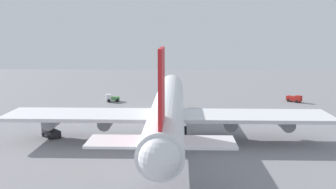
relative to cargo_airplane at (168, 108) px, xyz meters
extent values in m
plane|color=gray|center=(0.41, 0.00, -6.05)|extent=(293.91, 293.91, 0.00)
cylinder|color=silver|center=(0.41, 0.00, 0.12)|extent=(67.52, 6.51, 6.51)
sphere|color=silver|center=(34.17, 0.00, 0.12)|extent=(6.38, 6.38, 6.38)
sphere|color=silver|center=(-33.35, 0.00, 0.12)|extent=(5.53, 5.53, 5.53)
cube|color=red|center=(-27.95, 0.00, 8.57)|extent=(9.45, 0.50, 10.41)
cube|color=silver|center=(-29.30, -5.18, 1.09)|extent=(6.08, 9.76, 0.36)
cube|color=silver|center=(-29.30, 5.18, 1.09)|extent=(6.08, 9.76, 0.36)
cube|color=silver|center=(-2.97, -17.35, -0.86)|extent=(11.48, 30.80, 0.70)
cube|color=silver|center=(-2.97, 17.35, -0.86)|extent=(11.48, 30.80, 0.70)
cylinder|color=gray|center=(-1.97, -12.73, -2.58)|extent=(5.21, 2.73, 2.73)
cylinder|color=gray|center=(-1.97, -24.13, -2.58)|extent=(5.21, 2.73, 2.73)
cylinder|color=gray|center=(-1.97, 12.73, -2.58)|extent=(5.21, 2.73, 2.73)
cylinder|color=gray|center=(-1.97, 24.13, -2.58)|extent=(5.21, 2.73, 2.73)
cylinder|color=black|center=(22.01, 0.00, -4.59)|extent=(0.70, 0.70, 2.91)
cylinder|color=black|center=(-2.97, -3.58, -4.59)|extent=(0.70, 0.70, 2.91)
cylinder|color=black|center=(-2.97, 3.58, -4.59)|extent=(0.70, 0.70, 2.91)
cube|color=#B21E19|center=(41.41, -39.50, -4.74)|extent=(2.45, 2.45, 1.75)
cube|color=#B21E19|center=(43.11, -37.86, -4.95)|extent=(3.32, 3.29, 1.35)
cylinder|color=black|center=(40.77, -38.81, -5.62)|extent=(0.81, 0.79, 0.85)
cylinder|color=black|center=(42.08, -40.17, -5.62)|extent=(0.81, 0.79, 0.85)
cylinder|color=black|center=(42.88, -36.77, -5.62)|extent=(0.81, 0.79, 0.85)
cylinder|color=black|center=(44.19, -38.13, -5.62)|extent=(0.81, 0.79, 0.85)
cube|color=silver|center=(40.99, 20.12, -4.58)|extent=(2.53, 1.96, 1.89)
cube|color=#4C8C4C|center=(41.49, 18.10, -5.01)|extent=(2.83, 3.17, 1.03)
cylinder|color=black|center=(42.18, 20.35, -5.53)|extent=(0.52, 1.07, 1.03)
cylinder|color=black|center=(39.82, 19.77, -5.53)|extent=(0.52, 1.07, 1.03)
cylinder|color=black|center=(42.80, 17.84, -5.53)|extent=(0.52, 1.07, 1.03)
cylinder|color=black|center=(40.45, 17.26, -5.53)|extent=(0.52, 1.07, 1.03)
cube|color=#333338|center=(-0.16, 25.65, -4.75)|extent=(2.63, 2.66, 1.71)
cube|color=#232328|center=(-1.95, 24.00, -5.05)|extent=(3.89, 3.83, 1.12)
cylinder|color=black|center=(0.53, 24.69, -5.61)|extent=(0.83, 0.80, 0.88)
cylinder|color=black|center=(-1.06, 26.42, -5.61)|extent=(0.83, 0.80, 0.88)
cylinder|color=black|center=(-1.69, 22.64, -5.61)|extent=(0.83, 0.80, 0.88)
cylinder|color=black|center=(-3.28, 24.37, -5.61)|extent=(0.83, 0.80, 0.88)
cone|color=orange|center=(33.47, -2.72, -5.77)|extent=(0.39, 0.39, 0.56)
camera|label=1|loc=(-81.21, -2.53, 15.95)|focal=42.22mm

